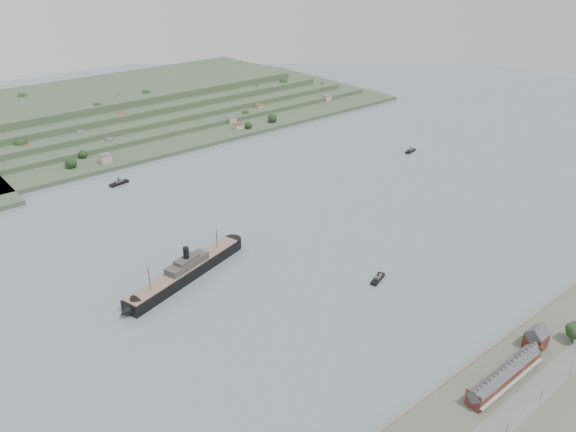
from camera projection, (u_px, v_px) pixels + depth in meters
ground at (298, 250)px, 401.82m from camera, size 1400.00×1400.00×0.00m
near_shore at (549, 395)px, 273.10m from camera, size 220.00×80.00×2.60m
terrace_row at (505, 375)px, 277.62m from camera, size 55.60×9.80×11.07m
gabled_building at (536, 338)px, 301.36m from camera, size 10.40×10.18×14.09m
far_peninsula at (104, 111)px, 682.60m from camera, size 760.00×309.00×30.00m
steamship at (183, 274)px, 365.00m from camera, size 108.07×41.99×26.53m
tugboat at (378, 278)px, 365.83m from camera, size 15.40×8.58×6.71m
ferry_west at (119, 183)px, 509.04m from camera, size 18.40×7.72×6.69m
ferry_east at (410, 151)px, 586.33m from camera, size 16.33×7.37×5.92m
fig_tree at (575, 331)px, 304.73m from camera, size 10.98×9.51×12.25m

